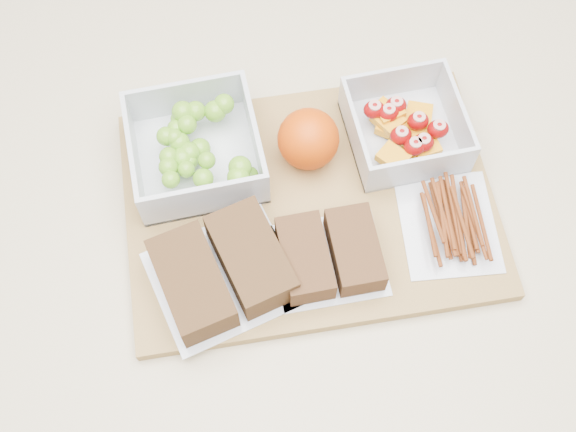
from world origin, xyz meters
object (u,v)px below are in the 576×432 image
cutting_board (310,204)px  sandwich_bag_left (222,271)px  orange (308,139)px  pretzel_bag (450,220)px  grape_container (196,148)px  fruit_container (405,128)px  sandwich_bag_center (330,254)px

cutting_board → sandwich_bag_left: (-0.11, -0.07, 0.03)m
orange → pretzel_bag: bearing=-42.7°
pretzel_bag → grape_container: bearing=150.9°
fruit_container → orange: (-0.12, 0.00, 0.01)m
fruit_container → sandwich_bag_center: 0.18m
grape_container → cutting_board: bearing=-35.2°
grape_container → sandwich_bag_center: (0.12, -0.16, -0.01)m
sandwich_bag_left → fruit_container: bearing=28.5°
orange → sandwich_bag_left: bearing=-133.4°
cutting_board → orange: (0.01, 0.06, 0.04)m
cutting_board → orange: orange is taller
fruit_container → pretzel_bag: 0.12m
cutting_board → sandwich_bag_center: (0.00, -0.08, 0.03)m
fruit_container → orange: orange is taller
cutting_board → fruit_container: 0.14m
pretzel_bag → cutting_board: bearing=156.5°
sandwich_bag_left → sandwich_bag_center: 0.12m
grape_container → pretzel_bag: grape_container is taller
cutting_board → sandwich_bag_center: sandwich_bag_center is taller
fruit_container → sandwich_bag_center: size_ratio=1.04×
cutting_board → orange: 0.08m
cutting_board → orange: bearing=82.3°
fruit_container → pretzel_bag: bearing=-81.6°
fruit_container → grape_container: bearing=174.6°
orange → sandwich_bag_left: orange is taller
orange → pretzel_bag: orange is taller
cutting_board → grape_container: bearing=147.9°
grape_container → fruit_container: (0.24, -0.02, -0.01)m
sandwich_bag_center → pretzel_bag: sandwich_bag_center is taller
sandwich_bag_left → sandwich_bag_center: size_ratio=1.41×
cutting_board → fruit_container: fruit_container is taller
orange → sandwich_bag_left: (-0.12, -0.13, -0.01)m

